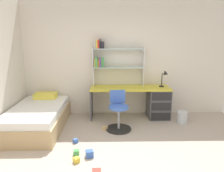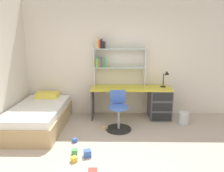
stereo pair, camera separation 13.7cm
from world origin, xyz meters
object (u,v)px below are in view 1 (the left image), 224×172
desk (150,100)px  waste_bin (182,117)px  toy_block_blue_5 (90,154)px  swivel_chair (118,114)px  bed_platform (38,117)px  desk_lamp (165,76)px  toy_block_blue_3 (75,141)px  toy_block_natural_2 (105,128)px  bookshelf_hutch (111,59)px  toy_block_green_1 (76,153)px  toy_block_yellow_4 (76,160)px

desk → waste_bin: 0.80m
toy_block_blue_5 → desk: bearing=53.1°
swivel_chair → bed_platform: 1.68m
desk → desk_lamp: (0.32, 0.01, 0.58)m
waste_bin → toy_block_blue_3: (-2.24, -0.87, -0.10)m
toy_block_natural_2 → bookshelf_hutch: bearing=81.7°
swivel_chair → toy_block_green_1: (-0.73, -1.00, -0.27)m
toy_block_blue_3 → toy_block_natural_2: bearing=45.4°
bed_platform → toy_block_yellow_4: (0.98, -1.28, -0.20)m
waste_bin → toy_block_blue_3: waste_bin is taller
desk_lamp → toy_block_green_1: bearing=-137.6°
bookshelf_hutch → waste_bin: (1.58, -0.56, -1.24)m
bookshelf_hutch → swivel_chair: bearing=-80.1°
swivel_chair → toy_block_natural_2: (-0.28, -0.05, -0.28)m
desk → toy_block_blue_5: 2.20m
swivel_chair → desk_lamp: bearing=31.7°
desk → bed_platform: (-2.47, -0.60, -0.18)m
toy_block_blue_5 → swivel_chair: bearing=64.2°
toy_block_green_1 → toy_block_natural_2: bearing=64.6°
toy_block_natural_2 → desk_lamp: bearing=27.8°
toy_block_blue_3 → desk_lamp: bearing=33.5°
toy_block_blue_5 → bed_platform: bearing=135.8°
waste_bin → bookshelf_hutch: bearing=160.5°
desk_lamp → swivel_chair: bearing=-148.3°
bed_platform → toy_block_yellow_4: bed_platform is taller
desk → toy_block_green_1: size_ratio=21.03×
waste_bin → toy_block_natural_2: waste_bin is taller
swivel_chair → toy_block_blue_3: swivel_chair is taller
bed_platform → bookshelf_hutch: bearing=26.8°
swivel_chair → toy_block_blue_5: bearing=-115.8°
desk_lamp → toy_block_natural_2: desk_lamp is taller
bookshelf_hutch → toy_block_yellow_4: size_ratio=15.00×
bed_platform → toy_block_blue_5: size_ratio=16.41×
waste_bin → toy_block_yellow_4: size_ratio=3.39×
toy_block_green_1 → toy_block_blue_5: (0.22, -0.06, 0.01)m
bookshelf_hutch → waste_bin: size_ratio=4.43×
toy_block_blue_5 → desk_lamp: bearing=47.1°
bed_platform → swivel_chair: bearing=-2.6°
desk → bookshelf_hutch: 1.36m
toy_block_blue_5 → bookshelf_hutch: bearing=79.2°
toy_block_blue_5 → toy_block_yellow_4: bearing=-142.2°
toy_block_natural_2 → toy_block_blue_5: 1.04m
swivel_chair → toy_block_blue_5: 1.21m
desk → toy_block_natural_2: 1.35m
desk → swivel_chair: swivel_chair is taller
swivel_chair → waste_bin: (1.44, 0.29, -0.18)m
bookshelf_hutch → toy_block_natural_2: 1.62m
desk_lamp → bookshelf_hutch: bearing=172.5°
waste_bin → bed_platform: bearing=-176.1°
desk_lamp → toy_block_green_1: desk_lamp is taller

